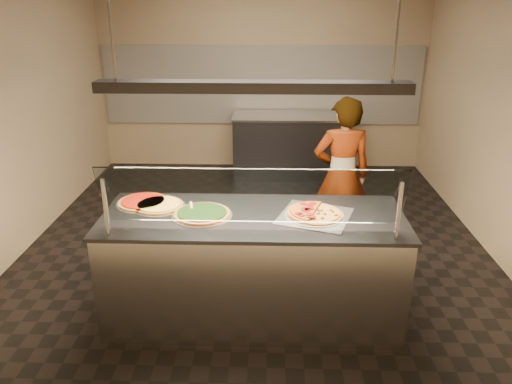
{
  "coord_description": "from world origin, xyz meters",
  "views": [
    {
      "loc": [
        0.16,
        -4.8,
        2.54
      ],
      "look_at": [
        0.03,
        -0.87,
        1.02
      ],
      "focal_mm": 35.0,
      "sensor_mm": 36.0,
      "label": 1
    }
  ],
  "objects_px": {
    "half_pizza_sausage": "(328,213)",
    "heat_lamp_housing": "(253,87)",
    "serving_counter": "(253,266)",
    "pizza_spinach": "(202,213)",
    "prep_table": "(291,145)",
    "half_pizza_pepperoni": "(301,212)",
    "pizza_tomato": "(143,202)",
    "pizza_cheese": "(159,205)",
    "pizza_spatula": "(196,207)",
    "sneeze_guard": "(251,197)",
    "perforated_tray": "(315,215)",
    "worker": "(342,175)"
  },
  "relations": [
    {
      "from": "serving_counter",
      "to": "sneeze_guard",
      "type": "height_order",
      "value": "sneeze_guard"
    },
    {
      "from": "serving_counter",
      "to": "half_pizza_sausage",
      "type": "relative_size",
      "value": 4.97
    },
    {
      "from": "serving_counter",
      "to": "pizza_cheese",
      "type": "height_order",
      "value": "pizza_cheese"
    },
    {
      "from": "half_pizza_sausage",
      "to": "heat_lamp_housing",
      "type": "bearing_deg",
      "value": 179.53
    },
    {
      "from": "half_pizza_sausage",
      "to": "heat_lamp_housing",
      "type": "relative_size",
      "value": 0.21
    },
    {
      "from": "pizza_tomato",
      "to": "pizza_spatula",
      "type": "distance_m",
      "value": 0.5
    },
    {
      "from": "pizza_spinach",
      "to": "heat_lamp_housing",
      "type": "relative_size",
      "value": 0.21
    },
    {
      "from": "half_pizza_sausage",
      "to": "worker",
      "type": "distance_m",
      "value": 1.33
    },
    {
      "from": "perforated_tray",
      "to": "prep_table",
      "type": "bearing_deg",
      "value": 90.86
    },
    {
      "from": "prep_table",
      "to": "heat_lamp_housing",
      "type": "bearing_deg",
      "value": -96.7
    },
    {
      "from": "perforated_tray",
      "to": "half_pizza_pepperoni",
      "type": "bearing_deg",
      "value": 179.96
    },
    {
      "from": "pizza_tomato",
      "to": "perforated_tray",
      "type": "bearing_deg",
      "value": -8.94
    },
    {
      "from": "worker",
      "to": "pizza_spatula",
      "type": "bearing_deg",
      "value": 35.97
    },
    {
      "from": "sneeze_guard",
      "to": "pizza_tomato",
      "type": "height_order",
      "value": "sneeze_guard"
    },
    {
      "from": "half_pizza_sausage",
      "to": "pizza_spinach",
      "type": "xyz_separation_m",
      "value": [
        -1.01,
        -0.01,
        -0.01
      ]
    },
    {
      "from": "serving_counter",
      "to": "pizza_spatula",
      "type": "xyz_separation_m",
      "value": [
        -0.47,
        0.08,
        0.49
      ]
    },
    {
      "from": "serving_counter",
      "to": "half_pizza_sausage",
      "type": "bearing_deg",
      "value": -0.47
    },
    {
      "from": "pizza_tomato",
      "to": "prep_table",
      "type": "bearing_deg",
      "value": 68.44
    },
    {
      "from": "pizza_spinach",
      "to": "worker",
      "type": "relative_size",
      "value": 0.29
    },
    {
      "from": "sneeze_guard",
      "to": "pizza_tomato",
      "type": "relative_size",
      "value": 4.9
    },
    {
      "from": "sneeze_guard",
      "to": "pizza_spatula",
      "type": "height_order",
      "value": "sneeze_guard"
    },
    {
      "from": "pizza_spinach",
      "to": "half_pizza_pepperoni",
      "type": "bearing_deg",
      "value": 0.86
    },
    {
      "from": "serving_counter",
      "to": "pizza_cheese",
      "type": "bearing_deg",
      "value": 168.92
    },
    {
      "from": "perforated_tray",
      "to": "pizza_spatula",
      "type": "xyz_separation_m",
      "value": [
        -0.96,
        0.08,
        0.02
      ]
    },
    {
      "from": "pizza_spinach",
      "to": "pizza_cheese",
      "type": "bearing_deg",
      "value": 156.16
    },
    {
      "from": "pizza_cheese",
      "to": "pizza_tomato",
      "type": "bearing_deg",
      "value": 155.74
    },
    {
      "from": "pizza_cheese",
      "to": "pizza_spatula",
      "type": "height_order",
      "value": "pizza_spatula"
    },
    {
      "from": "half_pizza_pepperoni",
      "to": "perforated_tray",
      "type": "bearing_deg",
      "value": -0.04
    },
    {
      "from": "pizza_cheese",
      "to": "worker",
      "type": "height_order",
      "value": "worker"
    },
    {
      "from": "half_pizza_pepperoni",
      "to": "heat_lamp_housing",
      "type": "bearing_deg",
      "value": 179.6
    },
    {
      "from": "pizza_tomato",
      "to": "pizza_spatula",
      "type": "xyz_separation_m",
      "value": [
        0.47,
        -0.15,
        0.01
      ]
    },
    {
      "from": "sneeze_guard",
      "to": "worker",
      "type": "bearing_deg",
      "value": 61.75
    },
    {
      "from": "half_pizza_sausage",
      "to": "pizza_spinach",
      "type": "bearing_deg",
      "value": -179.45
    },
    {
      "from": "heat_lamp_housing",
      "to": "prep_table",
      "type": "bearing_deg",
      "value": 83.3
    },
    {
      "from": "prep_table",
      "to": "half_pizza_pepperoni",
      "type": "bearing_deg",
      "value": -90.76
    },
    {
      "from": "pizza_cheese",
      "to": "half_pizza_pepperoni",
      "type": "bearing_deg",
      "value": -7.63
    },
    {
      "from": "half_pizza_pepperoni",
      "to": "half_pizza_sausage",
      "type": "relative_size",
      "value": 1.0
    },
    {
      "from": "pizza_spinach",
      "to": "pizza_cheese",
      "type": "xyz_separation_m",
      "value": [
        -0.38,
        0.17,
        -0.0
      ]
    },
    {
      "from": "serving_counter",
      "to": "sneeze_guard",
      "type": "bearing_deg",
      "value": -90.0
    },
    {
      "from": "serving_counter",
      "to": "worker",
      "type": "xyz_separation_m",
      "value": [
        0.88,
        1.29,
        0.36
      ]
    },
    {
      "from": "serving_counter",
      "to": "half_pizza_pepperoni",
      "type": "relative_size",
      "value": 4.97
    },
    {
      "from": "prep_table",
      "to": "half_pizza_sausage",
      "type": "bearing_deg",
      "value": -87.48
    },
    {
      "from": "half_pizza_pepperoni",
      "to": "half_pizza_sausage",
      "type": "distance_m",
      "value": 0.21
    },
    {
      "from": "pizza_spinach",
      "to": "prep_table",
      "type": "xyz_separation_m",
      "value": [
        0.84,
        3.72,
        -0.48
      ]
    },
    {
      "from": "half_pizza_pepperoni",
      "to": "pizza_tomato",
      "type": "bearing_deg",
      "value": 170.37
    },
    {
      "from": "half_pizza_pepperoni",
      "to": "pizza_cheese",
      "type": "xyz_separation_m",
      "value": [
        -1.18,
        0.16,
        -0.02
      ]
    },
    {
      "from": "pizza_tomato",
      "to": "heat_lamp_housing",
      "type": "height_order",
      "value": "heat_lamp_housing"
    },
    {
      "from": "half_pizza_sausage",
      "to": "sneeze_guard",
      "type": "bearing_deg",
      "value": -150.49
    },
    {
      "from": "serving_counter",
      "to": "half_pizza_pepperoni",
      "type": "distance_m",
      "value": 0.63
    },
    {
      "from": "half_pizza_pepperoni",
      "to": "pizza_tomato",
      "type": "relative_size",
      "value": 1.09
    }
  ]
}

